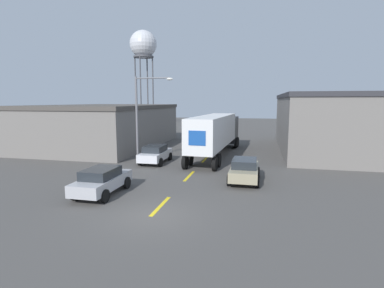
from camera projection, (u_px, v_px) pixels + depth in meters
name	position (u px, v px, depth m)	size (l,w,h in m)	color
ground_plane	(152.00, 215.00, 13.74)	(160.00, 160.00, 0.00)	#4C4947
road_centerline	(189.00, 176.00, 20.90)	(0.20, 15.18, 0.01)	yellow
warehouse_left	(105.00, 125.00, 34.89)	(12.22, 18.37, 4.75)	slate
warehouse_right	(322.00, 123.00, 30.86)	(8.37, 18.28, 5.92)	slate
semi_truck	(217.00, 131.00, 28.43)	(3.38, 14.61, 3.89)	black
parked_car_right_near	(244.00, 169.00, 19.43)	(1.95, 4.22, 1.50)	tan
parked_car_left_near	(102.00, 180.00, 16.74)	(1.95, 4.22, 1.50)	#B2B2B7
parked_car_left_far	(155.00, 154.00, 25.26)	(1.95, 4.22, 1.50)	silver
water_tower	(143.00, 45.00, 65.17)	(5.88, 5.88, 20.43)	#47474C
street_lamp	(142.00, 111.00, 25.37)	(3.35, 0.32, 7.23)	slate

